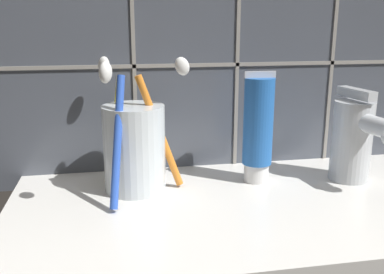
% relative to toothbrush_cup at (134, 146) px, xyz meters
% --- Properties ---
extents(sink_counter, '(0.57, 0.28, 0.02)m').
position_rel_toothbrush_cup_xyz_m(sink_counter, '(0.13, -0.06, -0.07)').
color(sink_counter, silver).
rests_on(sink_counter, ground).
extents(tile_wall_backsplash, '(0.67, 0.02, 0.43)m').
position_rel_toothbrush_cup_xyz_m(tile_wall_backsplash, '(0.14, 0.08, 0.14)').
color(tile_wall_backsplash, '#4C515B').
rests_on(tile_wall_backsplash, ground).
extents(toothbrush_cup, '(0.11, 0.14, 0.17)m').
position_rel_toothbrush_cup_xyz_m(toothbrush_cup, '(0.00, 0.00, 0.00)').
color(toothbrush_cup, silver).
rests_on(toothbrush_cup, sink_counter).
extents(toothpaste_tube, '(0.04, 0.04, 0.14)m').
position_rel_toothbrush_cup_xyz_m(toothpaste_tube, '(0.16, 0.00, 0.01)').
color(toothpaste_tube, white).
rests_on(toothpaste_tube, sink_counter).
extents(sink_faucet, '(0.05, 0.11, 0.12)m').
position_rel_toothbrush_cup_xyz_m(sink_faucet, '(0.28, -0.02, 0.00)').
color(sink_faucet, silver).
rests_on(sink_faucet, sink_counter).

